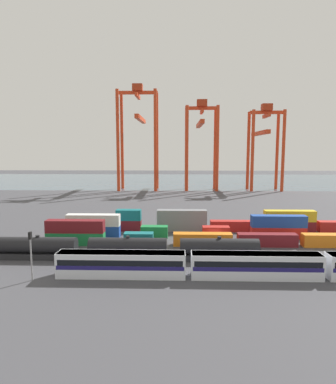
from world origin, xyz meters
name	(u,v)px	position (x,y,z in m)	size (l,w,h in m)	color
ground_plane	(202,209)	(0.00, 40.00, 0.00)	(420.00, 420.00, 0.00)	#424247
harbour_water	(191,181)	(0.00, 145.11, 0.00)	(400.00, 110.00, 0.01)	#475B6B
passenger_train	(256,264)	(3.90, -21.04, 2.14)	(61.81, 3.14, 3.90)	silver
freight_tank_row	(128,248)	(-17.21, -12.77, 2.05)	(46.93, 2.88, 4.34)	#232326
signal_mast	(31,249)	(-30.31, -23.11, 4.90)	(0.36, 0.60, 7.55)	gray
shipping_container_0	(76,238)	(-29.60, -3.45, 1.30)	(12.10, 2.44, 2.60)	#197538
shipping_container_1	(75,226)	(-29.60, -3.45, 3.90)	(12.10, 2.44, 2.60)	maroon
shipping_container_2	(139,239)	(-16.33, -3.45, 1.30)	(6.04, 2.44, 2.60)	#146066
shipping_container_3	(203,239)	(-3.06, -3.45, 1.30)	(12.10, 2.44, 2.60)	orange
shipping_container_4	(267,240)	(10.21, -3.45, 1.30)	(12.10, 2.44, 2.60)	maroon
shipping_container_5	(332,240)	(23.48, -3.45, 1.30)	(12.10, 2.44, 2.60)	orange
shipping_container_6	(93,231)	(-27.42, 2.83, 1.30)	(12.10, 2.44, 2.60)	#1C4299
shipping_container_7	(93,220)	(-27.42, 2.83, 3.90)	(12.10, 2.44, 2.60)	silver
shipping_container_8	(154,232)	(-13.51, 2.83, 1.30)	(6.04, 2.44, 2.60)	#197538
shipping_container_9	(216,232)	(0.40, 2.83, 1.30)	(6.04, 2.44, 2.60)	#AD211C
shipping_container_10	(278,233)	(14.31, 2.83, 1.30)	(12.10, 2.44, 2.60)	#AD211C
shipping_container_11	(279,221)	(14.31, 2.83, 3.90)	(12.10, 2.44, 2.60)	#1C4299
shipping_container_12	(76,225)	(-33.25, 9.10, 1.30)	(6.04, 2.44, 2.60)	orange
shipping_container_13	(129,225)	(-20.24, 9.10, 1.30)	(6.04, 2.44, 2.60)	maroon
shipping_container_14	(129,215)	(-20.24, 9.10, 3.90)	(6.04, 2.44, 2.60)	#146066
shipping_container_15	(182,226)	(-7.23, 9.10, 1.30)	(12.10, 2.44, 2.60)	slate
shipping_container_16	(182,215)	(-7.23, 9.10, 3.90)	(12.10, 2.44, 2.60)	slate
shipping_container_17	(235,226)	(5.79, 9.10, 1.30)	(12.10, 2.44, 2.60)	#AD211C
shipping_container_18	(289,226)	(18.80, 9.10, 1.30)	(12.10, 2.44, 2.60)	maroon
shipping_container_19	(290,216)	(18.80, 9.10, 3.90)	(12.10, 2.44, 2.60)	gold
gantry_crane_west	(139,128)	(-27.76, 96.52, 30.54)	(19.36, 36.45, 50.98)	red
gantry_crane_central	(201,135)	(3.17, 97.09, 26.93)	(16.01, 36.92, 43.58)	red
gantry_crane_east	(264,139)	(34.11, 96.64, 24.92)	(15.96, 33.90, 41.49)	red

